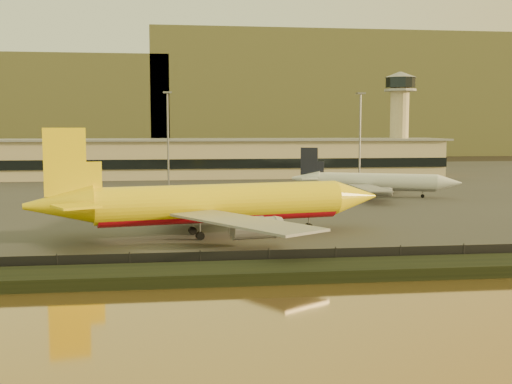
{
  "coord_description": "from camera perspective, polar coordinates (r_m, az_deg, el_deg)",
  "views": [
    {
      "loc": [
        -9.07,
        -85.86,
        16.72
      ],
      "look_at": [
        3.78,
        12.0,
        6.66
      ],
      "focal_mm": 45.0,
      "sensor_mm": 36.0,
      "label": 1
    }
  ],
  "objects": [
    {
      "name": "dhl_cargo_jet",
      "position": [
        97.03,
        -3.67,
        -1.08
      ],
      "size": [
        54.64,
        52.74,
        16.39
      ],
      "rotation": [
        0.0,
        0.0,
        0.2
      ],
      "color": "yellow",
      "rests_on": "tarmac"
    },
    {
      "name": "apron_light_masts",
      "position": [
        162.66,
        1.03,
        5.46
      ],
      "size": [
        152.2,
        12.2,
        25.4
      ],
      "color": "slate",
      "rests_on": "tarmac"
    },
    {
      "name": "terminal_building",
      "position": [
        211.74,
        -8.96,
        2.91
      ],
      "size": [
        202.0,
        25.0,
        12.6
      ],
      "color": "tan",
      "rests_on": "tarmac"
    },
    {
      "name": "gse_vehicle_yellow",
      "position": [
        118.17,
        -1.98,
        -1.83
      ],
      "size": [
        3.89,
        2.91,
        1.6
      ],
      "primitive_type": "cube",
      "rotation": [
        0.0,
        0.0,
        -0.42
      ],
      "color": "yellow",
      "rests_on": "tarmac"
    },
    {
      "name": "control_tower",
      "position": [
        230.88,
        12.64,
        6.91
      ],
      "size": [
        11.2,
        11.2,
        35.5
      ],
      "color": "tan",
      "rests_on": "tarmac"
    },
    {
      "name": "perimeter_fence",
      "position": [
        75.03,
        -0.38,
        -6.04
      ],
      "size": [
        300.0,
        0.05,
        2.2
      ],
      "primitive_type": "cube",
      "color": "black",
      "rests_on": "tarmac"
    },
    {
      "name": "ground",
      "position": [
        87.95,
        -1.43,
        -5.14
      ],
      "size": [
        900.0,
        900.0,
        0.0
      ],
      "primitive_type": "plane",
      "color": "black",
      "rests_on": "ground"
    },
    {
      "name": "gse_vehicle_white",
      "position": [
        125.74,
        -12.5,
        -1.48
      ],
      "size": [
        3.99,
        2.27,
        1.7
      ],
      "primitive_type": "cube",
      "rotation": [
        0.0,
        0.0,
        0.16
      ],
      "color": "silver",
      "rests_on": "tarmac"
    },
    {
      "name": "tarmac",
      "position": [
        181.85,
        -4.59,
        0.56
      ],
      "size": [
        320.0,
        220.0,
        0.2
      ],
      "primitive_type": "cube",
      "color": "#2D2D2D",
      "rests_on": "ground"
    },
    {
      "name": "white_narrowbody_jet",
      "position": [
        155.01,
        10.46,
        0.88
      ],
      "size": [
        38.15,
        36.03,
        11.49
      ],
      "rotation": [
        0.0,
        0.0,
        -0.4
      ],
      "color": "silver",
      "rests_on": "tarmac"
    },
    {
      "name": "embankment",
      "position": [
        71.28,
        0.02,
        -7.17
      ],
      "size": [
        320.0,
        7.0,
        1.4
      ],
      "primitive_type": "cube",
      "color": "black",
      "rests_on": "ground"
    },
    {
      "name": "distant_hills",
      "position": [
        426.27,
        -9.13,
        7.72
      ],
      "size": [
        470.0,
        160.0,
        70.0
      ],
      "color": "olive",
      "rests_on": "ground"
    }
  ]
}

